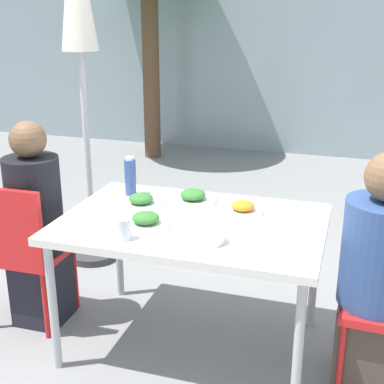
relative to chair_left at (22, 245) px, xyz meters
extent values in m
plane|color=gray|center=(0.96, 0.09, -0.51)|extent=(24.00, 24.00, 0.00)
cube|color=#89999E|center=(0.96, 4.50, 0.99)|extent=(10.00, 0.20, 3.00)
cube|color=silver|center=(0.96, 0.09, 0.21)|extent=(1.33, 0.90, 0.04)
cylinder|color=#B7B7B7|center=(0.36, -0.30, -0.16)|extent=(0.04, 0.04, 0.70)
cylinder|color=#B7B7B7|center=(1.56, -0.30, -0.16)|extent=(0.04, 0.04, 0.70)
cylinder|color=#B7B7B7|center=(0.36, 0.48, -0.16)|extent=(0.04, 0.04, 0.70)
cylinder|color=#B7B7B7|center=(1.56, 0.48, -0.16)|extent=(0.04, 0.04, 0.70)
cube|color=red|center=(0.00, 0.08, -0.08)|extent=(0.40, 0.40, 0.04)
cube|color=red|center=(0.00, -0.10, 0.15)|extent=(0.40, 0.04, 0.42)
cylinder|color=red|center=(-0.17, 0.25, -0.30)|extent=(0.03, 0.03, 0.41)
cylinder|color=red|center=(0.17, 0.25, -0.30)|extent=(0.03, 0.03, 0.41)
cylinder|color=red|center=(0.17, -0.09, -0.30)|extent=(0.03, 0.03, 0.41)
cube|color=black|center=(0.05, 0.08, -0.28)|extent=(0.28, 0.28, 0.45)
cylinder|color=black|center=(0.05, 0.08, 0.21)|extent=(0.30, 0.30, 0.55)
sphere|color=brown|center=(0.05, 0.08, 0.59)|extent=(0.20, 0.20, 0.20)
cylinder|color=red|center=(1.75, -0.11, -0.30)|extent=(0.03, 0.03, 0.41)
cylinder|color=red|center=(1.76, 0.23, -0.30)|extent=(0.03, 0.03, 0.41)
cube|color=#473D33|center=(1.87, 0.05, -0.28)|extent=(0.34, 0.34, 0.45)
cylinder|color=navy|center=(1.87, 0.05, 0.19)|extent=(0.36, 0.36, 0.50)
cylinder|color=#333333|center=(-0.06, 0.92, -0.48)|extent=(0.36, 0.36, 0.05)
cylinder|color=#BCBCBC|center=(-0.06, 0.92, 0.70)|extent=(0.04, 0.04, 2.41)
cylinder|color=white|center=(1.18, 0.27, 0.24)|extent=(0.22, 0.22, 0.01)
ellipsoid|color=orange|center=(1.18, 0.27, 0.27)|extent=(0.12, 0.12, 0.05)
cylinder|color=white|center=(0.89, 0.35, 0.24)|extent=(0.26, 0.26, 0.01)
ellipsoid|color=#33702D|center=(0.89, 0.35, 0.27)|extent=(0.14, 0.14, 0.06)
cylinder|color=white|center=(0.77, -0.05, 0.24)|extent=(0.25, 0.25, 0.01)
ellipsoid|color=#33702D|center=(0.77, -0.05, 0.27)|extent=(0.14, 0.14, 0.05)
cylinder|color=white|center=(0.63, 0.21, 0.24)|extent=(0.24, 0.24, 0.01)
ellipsoid|color=#33702D|center=(0.63, 0.21, 0.27)|extent=(0.13, 0.13, 0.05)
cylinder|color=#334C8E|center=(0.51, 0.36, 0.33)|extent=(0.07, 0.07, 0.21)
cylinder|color=white|center=(0.51, 0.36, 0.44)|extent=(0.05, 0.05, 0.02)
cylinder|color=silver|center=(0.73, -0.23, 0.28)|extent=(0.07, 0.07, 0.10)
cylinder|color=white|center=(1.12, -0.15, 0.26)|extent=(0.14, 0.14, 0.06)
cylinder|color=brown|center=(-0.69, 3.75, 0.46)|extent=(0.20, 0.20, 1.94)
camera|label=1|loc=(1.71, -2.31, 1.24)|focal=50.00mm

